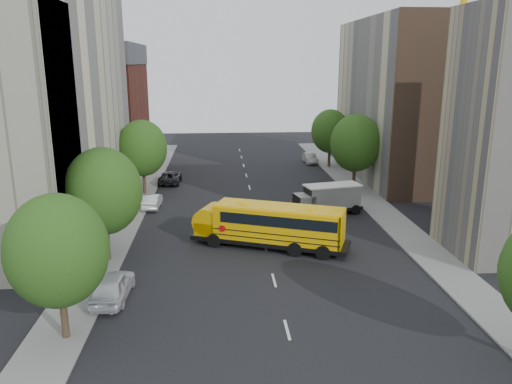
{
  "coord_description": "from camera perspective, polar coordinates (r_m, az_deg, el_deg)",
  "views": [
    {
      "loc": [
        -3.34,
        -36.68,
        13.25
      ],
      "look_at": [
        -0.36,
        2.0,
        3.14
      ],
      "focal_mm": 35.0,
      "sensor_mm": 36.0,
      "label": 1
    }
  ],
  "objects": [
    {
      "name": "parked_car_5",
      "position": [
        68.05,
        6.19,
        3.87
      ],
      "size": [
        1.62,
        4.14,
        1.34
      ],
      "primitive_type": "imported",
      "rotation": [
        0.0,
        0.0,
        0.05
      ],
      "color": "#A1A09C",
      "rests_on": "ground"
    },
    {
      "name": "parked_car_2",
      "position": [
        57.1,
        -9.78,
        1.68
      ],
      "size": [
        2.41,
        4.98,
        1.37
      ],
      "primitive_type": "imported",
      "rotation": [
        0.0,
        0.0,
        3.11
      ],
      "color": "black",
      "rests_on": "ground"
    },
    {
      "name": "building_left_redbrick",
      "position": [
        66.67,
        -17.26,
        8.15
      ],
      "size": [
        10.0,
        15.0,
        13.0
      ],
      "primitive_type": "cube",
      "color": "maroon",
      "rests_on": "ground"
    },
    {
      "name": "street_tree_4",
      "position": [
        53.31,
        11.31,
        5.5
      ],
      "size": [
        5.25,
        5.25,
        8.1
      ],
      "color": "#38281C",
      "rests_on": "ground"
    },
    {
      "name": "street_tree_2",
      "position": [
        51.95,
        -12.87,
        4.91
      ],
      "size": [
        4.99,
        4.99,
        7.71
      ],
      "color": "#38281C",
      "rests_on": "ground"
    },
    {
      "name": "street_tree_5",
      "position": [
        64.87,
        8.47,
        6.88
      ],
      "size": [
        4.86,
        4.86,
        7.51
      ],
      "color": "#38281C",
      "rests_on": "ground"
    },
    {
      "name": "ground",
      "position": [
        39.15,
        0.76,
        -5.18
      ],
      "size": [
        120.0,
        120.0,
        0.0
      ],
      "primitive_type": "plane",
      "color": "black",
      "rests_on": "ground"
    },
    {
      "name": "sidewalk_right",
      "position": [
        46.17,
        14.56,
        -2.48
      ],
      "size": [
        3.0,
        80.0,
        0.12
      ],
      "primitive_type": "cube",
      "color": "slate",
      "rests_on": "ground"
    },
    {
      "name": "building_right_sidewall",
      "position": [
        50.6,
        20.82,
        8.85
      ],
      "size": [
        10.1,
        0.3,
        18.0
      ],
      "primitive_type": "cube",
      "color": "brown",
      "rests_on": "ground"
    },
    {
      "name": "school_bus",
      "position": [
        36.54,
        1.41,
        -3.61
      ],
      "size": [
        11.75,
        6.74,
        3.28
      ],
      "rotation": [
        0.0,
        0.0,
        -0.38
      ],
      "color": "black",
      "rests_on": "ground"
    },
    {
      "name": "street_tree_0",
      "position": [
        25.44,
        -21.76,
        -6.26
      ],
      "size": [
        4.8,
        4.8,
        7.41
      ],
      "color": "#38281C",
      "rests_on": "ground"
    },
    {
      "name": "safari_truck",
      "position": [
        45.16,
        8.18,
        -0.75
      ],
      "size": [
        6.53,
        3.49,
        2.66
      ],
      "rotation": [
        0.0,
        0.0,
        0.21
      ],
      "color": "black",
      "rests_on": "ground"
    },
    {
      "name": "lane_markings",
      "position": [
        48.64,
        -0.3,
        -1.19
      ],
      "size": [
        0.15,
        64.0,
        0.01
      ],
      "primitive_type": "cube",
      "color": "silver",
      "rests_on": "ground"
    },
    {
      "name": "parked_car_1",
      "position": [
        47.75,
        -11.77,
        -0.99
      ],
      "size": [
        1.52,
        4.06,
        1.33
      ],
      "primitive_type": "imported",
      "rotation": [
        0.0,
        0.0,
        3.11
      ],
      "color": "silver",
      "rests_on": "ground"
    },
    {
      "name": "sidewalk_left",
      "position": [
        44.48,
        -14.79,
        -3.15
      ],
      "size": [
        3.0,
        80.0,
        0.12
      ],
      "primitive_type": "cube",
      "color": "slate",
      "rests_on": "ground"
    },
    {
      "name": "street_tree_1",
      "position": [
        34.58,
        -17.06,
        0.06
      ],
      "size": [
        5.12,
        5.12,
        7.9
      ],
      "color": "#38281C",
      "rests_on": "ground"
    },
    {
      "name": "building_right_far",
      "position": [
        60.72,
        16.45,
        10.01
      ],
      "size": [
        10.0,
        22.0,
        18.0
      ],
      "primitive_type": "cube",
      "color": "beige",
      "rests_on": "ground"
    },
    {
      "name": "building_left_cream",
      "position": [
        45.25,
        -23.62,
        9.29
      ],
      "size": [
        10.0,
        26.0,
        20.0
      ],
      "primitive_type": "cube",
      "color": "beige",
      "rests_on": "ground"
    },
    {
      "name": "parked_car_0",
      "position": [
        30.26,
        -16.08,
        -10.32
      ],
      "size": [
        2.08,
        4.74,
        1.59
      ],
      "primitive_type": "imported",
      "rotation": [
        0.0,
        0.0,
        3.1
      ],
      "color": "silver",
      "rests_on": "ground"
    }
  ]
}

